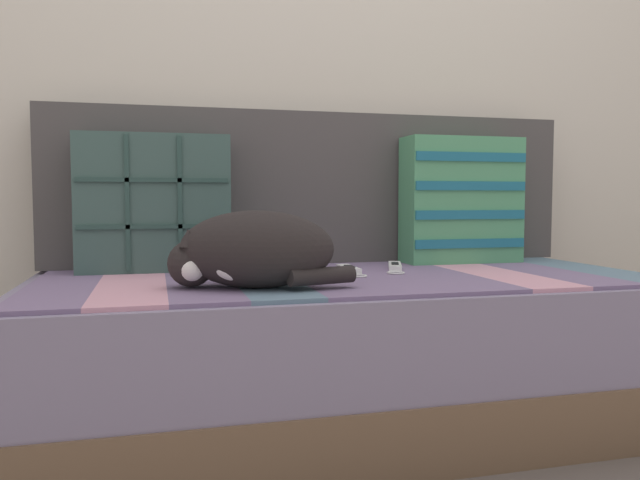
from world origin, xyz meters
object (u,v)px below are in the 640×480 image
(throw_pillow_quilted, at_px, (154,203))
(game_remote_far, at_px, (395,267))
(game_remote_near, at_px, (349,270))
(couch, at_px, (347,348))
(sleeping_cat, at_px, (250,252))
(throw_pillow_striped, at_px, (461,200))

(throw_pillow_quilted, distance_m, game_remote_far, 0.72)
(game_remote_near, relative_size, game_remote_far, 0.94)
(game_remote_near, height_order, game_remote_far, same)
(throw_pillow_quilted, xyz_separation_m, game_remote_far, (0.67, -0.16, -0.19))
(game_remote_far, bearing_deg, game_remote_near, -165.57)
(couch, xyz_separation_m, game_remote_far, (0.16, 0.05, 0.22))
(throw_pillow_quilted, distance_m, game_remote_near, 0.59)
(couch, bearing_deg, sleeping_cat, -145.61)
(couch, relative_size, sleeping_cat, 4.07)
(throw_pillow_quilted, bearing_deg, game_remote_near, -20.43)
(couch, distance_m, throw_pillow_striped, 0.64)
(couch, distance_m, throw_pillow_quilted, 0.68)
(couch, bearing_deg, game_remote_far, 18.03)
(throw_pillow_striped, height_order, game_remote_far, throw_pillow_striped)
(game_remote_near, bearing_deg, throw_pillow_striped, 23.77)
(throw_pillow_striped, bearing_deg, game_remote_far, -151.83)
(throw_pillow_striped, xyz_separation_m, sleeping_cat, (-0.75, -0.41, -0.12))
(throw_pillow_striped, distance_m, game_remote_far, 0.38)
(throw_pillow_striped, bearing_deg, game_remote_near, -156.23)
(sleeping_cat, distance_m, game_remote_near, 0.39)
(throw_pillow_quilted, bearing_deg, sleeping_cat, -62.78)
(game_remote_near, bearing_deg, couch, -128.45)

